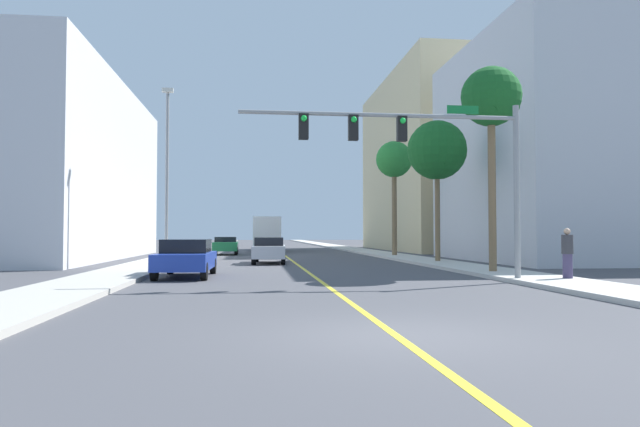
{
  "coord_description": "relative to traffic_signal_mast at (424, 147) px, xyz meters",
  "views": [
    {
      "loc": [
        -2.29,
        -9.05,
        1.66
      ],
      "look_at": [
        0.53,
        15.18,
        2.52
      ],
      "focal_mm": 31.71,
      "sensor_mm": 36.0,
      "label": 1
    }
  ],
  "objects": [
    {
      "name": "pedestrian",
      "position": [
        4.87,
        -0.33,
        -3.57
      ],
      "size": [
        0.38,
        0.38,
        1.69
      ],
      "rotation": [
        0.0,
        0.0,
        3.57
      ],
      "color": "#3F3859",
      "rests_on": "sidewalk_right"
    },
    {
      "name": "ground",
      "position": [
        -3.34,
        32.73,
        -4.56
      ],
      "size": [
        192.0,
        192.0,
        0.0
      ],
      "primitive_type": "plane",
      "color": "#47474C"
    },
    {
      "name": "sidewalk_left",
      "position": [
        -10.87,
        32.73,
        -4.49
      ],
      "size": [
        2.63,
        168.0,
        0.15
      ],
      "primitive_type": "cube",
      "color": "#B2ADA3",
      "rests_on": "ground"
    },
    {
      "name": "car_green",
      "position": [
        -7.86,
        26.47,
        -3.83
      ],
      "size": [
        1.91,
        4.06,
        1.39
      ],
      "rotation": [
        0.0,
        0.0,
        3.15
      ],
      "color": "#196638",
      "rests_on": "ground"
    },
    {
      "name": "street_lamp",
      "position": [
        -10.05,
        10.92,
        0.47
      ],
      "size": [
        0.56,
        0.28,
        8.91
      ],
      "color": "gray",
      "rests_on": "sidewalk_left"
    },
    {
      "name": "car_silver",
      "position": [
        -4.8,
        13.22,
        -3.81
      ],
      "size": [
        1.97,
        4.53,
        1.44
      ],
      "rotation": [
        0.0,
        0.0,
        -0.05
      ],
      "color": "#BCBCC1",
      "rests_on": "ground"
    },
    {
      "name": "palm_far",
      "position": [
        4.14,
        20.38,
        2.16
      ],
      "size": [
        2.55,
        2.55,
        8.01
      ],
      "color": "brown",
      "rests_on": "sidewalk_right"
    },
    {
      "name": "car_blue",
      "position": [
        -8.21,
        3.7,
        -3.82
      ],
      "size": [
        2.02,
        4.49,
        1.44
      ],
      "rotation": [
        0.0,
        0.0,
        3.12
      ],
      "color": "#1E389E",
      "rests_on": "ground"
    },
    {
      "name": "delivery_truck",
      "position": [
        -4.53,
        33.85,
        -2.91
      ],
      "size": [
        2.45,
        8.95,
        3.11
      ],
      "rotation": [
        0.0,
        0.0,
        -0.01
      ],
      "color": "silver",
      "rests_on": "ground"
    },
    {
      "name": "traffic_signal_mast",
      "position": [
        0.0,
        0.0,
        0.0
      ],
      "size": [
        9.54,
        0.36,
        5.9
      ],
      "color": "gray",
      "rests_on": "sidewalk_right"
    },
    {
      "name": "building_right_near",
      "position": [
        15.94,
        14.39,
        2.17
      ],
      "size": [
        16.89,
        15.29,
        13.47
      ],
      "primitive_type": "cube",
      "color": "silver",
      "rests_on": "ground"
    },
    {
      "name": "lane_marking_center",
      "position": [
        -3.34,
        32.73,
        -4.56
      ],
      "size": [
        0.16,
        144.0,
        0.01
      ],
      "primitive_type": "cube",
      "color": "yellow",
      "rests_on": "ground"
    },
    {
      "name": "sidewalk_right",
      "position": [
        4.18,
        32.73,
        -4.49
      ],
      "size": [
        2.63,
        168.0,
        0.15
      ],
      "primitive_type": "cube",
      "color": "beige",
      "rests_on": "ground"
    },
    {
      "name": "palm_mid",
      "position": [
        4.44,
        11.91,
        1.68
      ],
      "size": [
        3.29,
        3.29,
        7.78
      ],
      "color": "brown",
      "rests_on": "sidewalk_right"
    },
    {
      "name": "palm_near",
      "position": [
        3.9,
        3.45,
        2.5
      ],
      "size": [
        2.42,
        2.42,
        8.29
      ],
      "color": "brown",
      "rests_on": "sidewalk_right"
    },
    {
      "name": "building_right_far",
      "position": [
        15.35,
        37.12,
        4.11
      ],
      "size": [
        15.71,
        24.03,
        17.34
      ],
      "primitive_type": "cube",
      "color": "beige",
      "rests_on": "ground"
    },
    {
      "name": "building_left_near",
      "position": [
        -19.7,
        20.39,
        1.22
      ],
      "size": [
        11.05,
        24.23,
        11.56
      ],
      "primitive_type": "cube",
      "color": "silver",
      "rests_on": "ground"
    }
  ]
}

